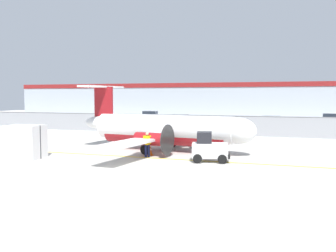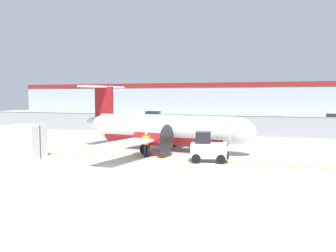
% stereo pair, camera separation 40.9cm
% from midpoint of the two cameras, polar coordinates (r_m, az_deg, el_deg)
% --- Properties ---
extents(ground_plane, '(140.00, 140.00, 0.01)m').
position_cam_midpoint_polar(ground_plane, '(24.86, -1.83, -4.90)').
color(ground_plane, '#BCB7AD').
extents(perimeter_fence, '(98.00, 0.10, 2.10)m').
position_cam_midpoint_polar(perimeter_fence, '(39.94, 6.65, 0.26)').
color(perimeter_fence, gray).
rests_on(perimeter_fence, ground).
extents(parking_lot_strip, '(98.00, 17.00, 0.12)m').
position_cam_midpoint_polar(parking_lot_strip, '(51.26, 9.56, -0.02)').
color(parking_lot_strip, '#38383A').
rests_on(parking_lot_strip, ground).
extents(background_building, '(91.00, 8.10, 6.50)m').
position_cam_midpoint_polar(background_building, '(69.38, 12.32, 3.76)').
color(background_building, '#A8B2BC').
rests_on(background_building, ground).
extents(commuter_airplane, '(14.22, 16.08, 4.92)m').
position_cam_midpoint_polar(commuter_airplane, '(27.76, 0.19, -0.58)').
color(commuter_airplane, white).
rests_on(commuter_airplane, ground).
extents(baggage_tug, '(2.51, 1.78, 1.88)m').
position_cam_midpoint_polar(baggage_tug, '(23.43, 6.60, -3.40)').
color(baggage_tug, silver).
rests_on(baggage_tug, ground).
extents(ground_crew_worker, '(0.54, 0.44, 1.70)m').
position_cam_midpoint_polar(ground_crew_worker, '(25.11, -2.83, -2.62)').
color(ground_crew_worker, '#191E4C').
rests_on(ground_crew_worker, ground).
extents(cargo_container, '(2.69, 2.36, 2.20)m').
position_cam_midpoint_polar(cargo_container, '(26.37, -20.77, -2.24)').
color(cargo_container, silver).
rests_on(cargo_container, ground).
extents(traffic_cone_near_left, '(0.36, 0.36, 0.64)m').
position_cam_midpoint_polar(traffic_cone_near_left, '(30.81, -2.56, -2.49)').
color(traffic_cone_near_left, orange).
rests_on(traffic_cone_near_left, ground).
extents(traffic_cone_near_right, '(0.36, 0.36, 0.64)m').
position_cam_midpoint_polar(traffic_cone_near_right, '(29.74, -6.66, -2.77)').
color(traffic_cone_near_right, orange).
rests_on(traffic_cone_near_right, ground).
extents(traffic_cone_far_left, '(0.36, 0.36, 0.64)m').
position_cam_midpoint_polar(traffic_cone_far_left, '(25.99, -2.33, -3.80)').
color(traffic_cone_far_left, orange).
rests_on(traffic_cone_far_left, ground).
extents(traffic_cone_far_right, '(0.36, 0.36, 0.64)m').
position_cam_midpoint_polar(traffic_cone_far_right, '(28.63, -2.82, -3.03)').
color(traffic_cone_far_right, orange).
rests_on(traffic_cone_far_right, ground).
extents(parked_car_0, '(4.34, 2.31, 1.58)m').
position_cam_midpoint_polar(parked_car_0, '(60.96, -2.22, 1.54)').
color(parked_car_0, navy).
rests_on(parked_car_0, parking_lot_strip).
extents(parked_car_1, '(4.26, 2.12, 1.58)m').
position_cam_midpoint_polar(parked_car_1, '(49.44, 2.13, 0.84)').
color(parked_car_1, black).
rests_on(parked_car_1, parking_lot_strip).
extents(parked_car_2, '(4.37, 2.38, 1.58)m').
position_cam_midpoint_polar(parked_car_2, '(46.70, 8.21, 0.58)').
color(parked_car_2, slate).
rests_on(parked_car_2, parking_lot_strip).
extents(parked_car_3, '(4.35, 2.32, 1.58)m').
position_cam_midpoint_polar(parked_car_3, '(47.17, 16.17, 0.49)').
color(parked_car_3, silver).
rests_on(parked_car_3, parking_lot_strip).
extents(parked_car_4, '(4.30, 2.21, 1.58)m').
position_cam_midpoint_polar(parked_car_4, '(56.71, 24.35, 0.92)').
color(parked_car_4, slate).
rests_on(parked_car_4, parking_lot_strip).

